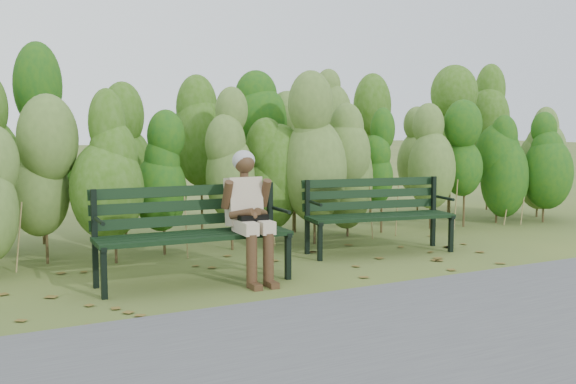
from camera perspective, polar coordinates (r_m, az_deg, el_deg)
name	(u,v)px	position (r m, az deg, el deg)	size (l,w,h in m)	color
ground	(304,269)	(6.82, 1.39, -6.55)	(80.00, 80.00, 0.00)	#485728
footpath	(454,327)	(5.08, 13.87, -11.03)	(60.00, 2.50, 0.01)	#474749
hedge_band	(230,140)	(8.34, -4.89, 4.42)	(11.04, 1.67, 2.42)	#47381E
leaf_litter	(284,276)	(6.53, -0.31, -7.09)	(5.93, 2.15, 0.01)	brown
bench_left	(191,226)	(6.27, -8.23, -2.85)	(1.80, 0.67, 0.89)	black
bench_right	(377,209)	(7.72, 7.51, -1.43)	(1.74, 0.82, 0.84)	black
seated_woman	(249,207)	(6.25, -3.36, -1.24)	(0.47, 0.69, 1.21)	#BDA48E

